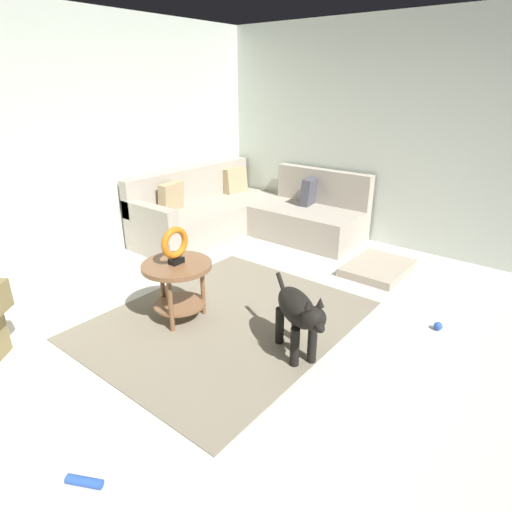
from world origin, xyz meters
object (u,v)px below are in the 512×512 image
torus_sculpture (175,245)px  dog_toy_ball (438,326)px  dog_bed_mat (378,268)px  dog_toy_rope (84,482)px  dog (299,313)px  side_table (178,276)px  sectional_couch (245,215)px

torus_sculpture → dog_toy_ball: 2.34m
dog_bed_mat → dog_toy_rope: dog_bed_mat is taller
dog → dog_toy_ball: 1.34m
dog_bed_mat → dog: bearing=-175.2°
dog_bed_mat → dog_toy_ball: bearing=-132.1°
side_table → dog_bed_mat: (2.06, -0.96, -0.37)m
side_table → torus_sculpture: 0.29m
sectional_couch → dog_bed_mat: (-0.01, -1.93, -0.25)m
torus_sculpture → dog: size_ratio=0.44×
dog_bed_mat → dog: (-1.87, -0.16, 0.33)m
sectional_couch → dog_toy_rope: sectional_couch is taller
dog → sectional_couch: bearing=-98.4°
torus_sculpture → dog_toy_rope: size_ratio=1.63×
torus_sculpture → dog_bed_mat: 2.37m
torus_sculpture → dog_bed_mat: torus_sculpture is taller
sectional_couch → torus_sculpture: 2.33m
dog → dog_toy_ball: (1.06, -0.74, -0.34)m
dog_bed_mat → dog_toy_ball: dog_bed_mat is taller
side_table → dog: size_ratio=0.82×
sectional_couch → dog_bed_mat: size_ratio=2.81×
dog → dog_toy_rope: (-1.66, 0.24, -0.35)m
torus_sculpture → dog_toy_ball: bearing=-56.2°
torus_sculpture → dog_toy_rope: bearing=-149.1°
dog_toy_ball → torus_sculpture: bearing=123.8°
sectional_couch → side_table: 2.29m
side_table → dog_toy_ball: side_table is taller
sectional_couch → dog: (-1.89, -2.09, 0.09)m
sectional_couch → dog_bed_mat: sectional_couch is taller
sectional_couch → dog_bed_mat: bearing=-90.4°
sectional_couch → dog: 2.82m
side_table → dog_toy_rope: size_ratio=3.00×
sectional_couch → side_table: sectional_couch is taller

